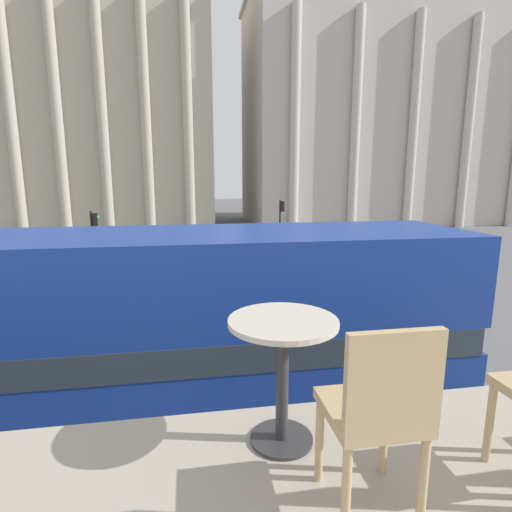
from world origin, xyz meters
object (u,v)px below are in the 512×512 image
traffic_light_far (281,218)px  pedestrian_blue (260,249)px  cafe_dining_table (283,353)px  plaza_building_left (98,104)px  cafe_chair_0 (378,409)px  pedestrian_grey (235,250)px  car_black (123,240)px  traffic_light_mid (94,237)px  double_decker_bus (124,346)px  pedestrian_olive (122,304)px  plaza_building_right (378,114)px  traffic_light_near (307,263)px  pedestrian_red (78,273)px

traffic_light_far → pedestrian_blue: bearing=-117.3°
cafe_dining_table → plaza_building_left: size_ratio=0.03×
cafe_chair_0 → pedestrian_grey: (1.77, 21.20, -3.13)m
car_black → traffic_light_far: bearing=-93.2°
traffic_light_mid → double_decker_bus: bearing=-75.9°
double_decker_bus → pedestrian_blue: double_decker_bus is taller
cafe_dining_table → pedestrian_grey: bearing=84.3°
cafe_dining_table → cafe_chair_0: size_ratio=0.80×
traffic_light_mid → car_black: traffic_light_mid is taller
pedestrian_grey → cafe_dining_table: bearing=-73.1°
pedestrian_olive → pedestrian_blue: (6.21, 9.48, 0.01)m
cafe_dining_table → car_black: cafe_dining_table is taller
pedestrian_blue → cafe_dining_table: bearing=-38.0°
traffic_light_mid → plaza_building_right: bearing=44.2°
traffic_light_near → pedestrian_grey: size_ratio=2.24×
traffic_light_far → plaza_building_right: bearing=50.1°
cafe_chair_0 → traffic_light_mid: size_ratio=0.26×
pedestrian_blue → traffic_light_far: bearing=124.5°
cafe_dining_table → plaza_building_right: 49.40m
plaza_building_right → pedestrian_grey: (-19.55, -23.00, -11.45)m
double_decker_bus → pedestrian_red: size_ratio=6.72×
traffic_light_near → traffic_light_far: 15.00m
traffic_light_near → pedestrian_grey: 10.91m
pedestrian_olive → double_decker_bus: bearing=-14.3°
traffic_light_near → traffic_light_far: (2.59, 14.78, -0.03)m
double_decker_bus → cafe_dining_table: 5.04m
pedestrian_red → cafe_chair_0: bearing=-2.5°
pedestrian_grey → traffic_light_far: bearing=70.2°
cafe_dining_table → plaza_building_right: plaza_building_right is taller
traffic_light_near → traffic_light_mid: traffic_light_near is taller
traffic_light_mid → pedestrian_grey: bearing=22.1°
cafe_dining_table → pedestrian_olive: (-2.71, 10.88, -3.05)m
plaza_building_right → traffic_light_mid: (-26.57, -25.85, -10.07)m
plaza_building_right → cafe_dining_table: bearing=-116.3°
double_decker_bus → pedestrian_grey: bearing=83.4°
cafe_chair_0 → traffic_light_mid: cafe_chair_0 is taller
cafe_dining_table → pedestrian_grey: cafe_dining_table is taller
cafe_chair_0 → pedestrian_blue: (3.22, 20.92, -3.02)m
cafe_dining_table → pedestrian_red: size_ratio=0.43×
pedestrian_grey → car_black: bearing=160.0°
double_decker_bus → car_black: bearing=105.1°
traffic_light_near → pedestrian_grey: (-1.08, 10.76, -1.47)m
traffic_light_near → pedestrian_blue: traffic_light_near is taller
car_black → traffic_light_mid: bearing=-168.0°
car_black → pedestrian_grey: (7.27, -6.68, 0.24)m
pedestrian_olive → plaza_building_right: bearing=119.4°
traffic_light_near → traffic_light_far: bearing=80.1°
cafe_chair_0 → plaza_building_left: (-10.10, 45.92, 8.81)m
plaza_building_left → pedestrian_blue: 30.69m
cafe_dining_table → cafe_chair_0: (0.28, -0.57, -0.02)m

